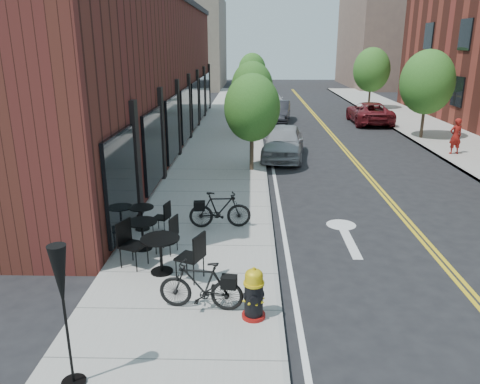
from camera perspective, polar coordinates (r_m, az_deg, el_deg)
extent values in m
plane|color=black|center=(10.64, 4.65, -10.47)|extent=(120.00, 120.00, 0.00)
cube|color=#9E9B93|center=(20.04, -2.59, 3.36)|extent=(4.00, 70.00, 0.12)
cube|color=#4D2118|center=(24.14, -13.06, 13.66)|extent=(5.00, 28.00, 7.00)
cube|color=#726656|center=(57.84, -6.21, 17.57)|extent=(8.00, 14.00, 10.00)
cube|color=brown|center=(61.66, 17.94, 17.79)|extent=(10.00, 16.00, 12.00)
cylinder|color=#382B1E|center=(18.81, 1.44, 5.14)|extent=(0.16, 0.16, 1.61)
ellipsoid|color=#28581B|center=(18.52, 1.48, 10.23)|extent=(2.20, 2.20, 2.64)
cylinder|color=#382B1E|center=(26.68, 1.46, 8.94)|extent=(0.16, 0.16, 1.68)
ellipsoid|color=#28581B|center=(26.47, 1.49, 12.71)|extent=(2.30, 2.30, 2.76)
cylinder|color=#382B1E|center=(34.61, 1.46, 10.87)|extent=(0.16, 0.16, 1.57)
ellipsoid|color=#28581B|center=(34.46, 1.48, 13.56)|extent=(2.10, 2.10, 2.52)
cylinder|color=#382B1E|center=(42.56, 1.47, 12.24)|extent=(0.16, 0.16, 1.71)
ellipsoid|color=#28581B|center=(42.42, 1.49, 14.68)|extent=(2.40, 2.40, 2.88)
cylinder|color=#382B1E|center=(27.28, 21.37, 8.09)|extent=(0.16, 0.16, 1.82)
ellipsoid|color=#28581B|center=(27.06, 21.86, 12.32)|extent=(2.80, 2.80, 3.36)
cylinder|color=#382B1E|center=(38.69, 15.49, 11.15)|extent=(0.16, 0.16, 1.82)
ellipsoid|color=#28581B|center=(38.54, 15.74, 14.15)|extent=(2.80, 2.80, 3.36)
cylinder|color=maroon|center=(9.04, 1.66, -14.80)|extent=(0.55, 0.55, 0.07)
cylinder|color=black|center=(8.87, 1.68, -12.98)|extent=(0.43, 0.43, 0.67)
cylinder|color=gold|center=(8.70, 1.70, -11.03)|extent=(0.48, 0.48, 0.04)
cylinder|color=gold|center=(8.66, 1.71, -10.52)|extent=(0.41, 0.41, 0.16)
ellipsoid|color=gold|center=(8.62, 1.71, -10.00)|extent=(0.40, 0.40, 0.19)
cylinder|color=gold|center=(8.57, 1.72, -9.41)|extent=(0.07, 0.07, 0.07)
imported|color=black|center=(9.09, -4.80, -11.29)|extent=(1.69, 0.66, 0.99)
imported|color=black|center=(12.90, -2.45, -2.17)|extent=(1.74, 0.61, 1.03)
cylinder|color=black|center=(10.75, -9.50, -9.52)|extent=(0.65, 0.65, 0.03)
cylinder|color=black|center=(10.58, -9.61, -7.64)|extent=(0.09, 0.09, 0.79)
cylinder|color=black|center=(10.42, -9.72, -5.64)|extent=(1.13, 1.13, 0.03)
cylinder|color=black|center=(11.99, -11.68, -6.71)|extent=(0.55, 0.55, 0.03)
cylinder|color=black|center=(11.85, -11.79, -5.19)|extent=(0.08, 0.08, 0.70)
cylinder|color=black|center=(11.72, -11.89, -3.59)|extent=(0.95, 0.95, 0.03)
cylinder|color=black|center=(13.20, -11.79, -4.40)|extent=(0.48, 0.48, 0.03)
cylinder|color=black|center=(13.09, -11.87, -3.15)|extent=(0.07, 0.07, 0.62)
cylinder|color=black|center=(12.98, -11.96, -1.84)|extent=(0.83, 0.83, 0.03)
cylinder|color=black|center=(8.00, -19.60, -20.99)|extent=(0.37, 0.37, 0.04)
cylinder|color=black|center=(7.38, -20.49, -14.26)|extent=(0.04, 0.04, 2.19)
cone|color=black|center=(7.07, -21.07, -9.68)|extent=(0.26, 0.26, 0.97)
imported|color=#9B9DA3|center=(21.35, 5.30, 6.11)|extent=(2.30, 4.60, 1.50)
imported|color=black|center=(31.65, 4.67, 9.76)|extent=(1.92, 4.27, 1.36)
imported|color=silver|center=(38.29, 3.77, 11.10)|extent=(2.40, 4.67, 1.30)
imported|color=maroon|center=(31.95, 15.48, 9.30)|extent=(2.39, 5.07, 1.40)
imported|color=maroon|center=(23.76, 24.80, 6.20)|extent=(0.66, 0.50, 1.65)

